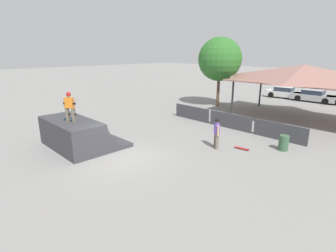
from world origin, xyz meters
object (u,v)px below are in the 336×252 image
object	(u,v)px
skater_on_deck	(70,105)
skateboard_on_deck	(70,119)
parked_car_silver	(314,96)
parked_car_white	(284,93)
skateboard_on_ground	(242,148)
tree_beside_pavilion	(220,59)
trash_bin	(284,143)
bystander_walking	(217,131)

from	to	relation	value
skater_on_deck	skateboard_on_deck	world-z (taller)	skater_on_deck
skater_on_deck	parked_car_silver	size ratio (longest dim) A/B	0.37
skater_on_deck	parked_car_white	world-z (taller)	skater_on_deck
skateboard_on_ground	parked_car_silver	world-z (taller)	parked_car_silver
skater_on_deck	tree_beside_pavilion	size ratio (longest dim) A/B	0.25
skateboard_on_deck	trash_bin	xyz separation A→B (m)	(8.40, 8.12, -1.25)
skateboard_on_ground	trash_bin	xyz separation A→B (m)	(1.62, 1.49, 0.37)
skater_on_deck	trash_bin	distance (m)	11.62
trash_bin	parked_car_white	xyz separation A→B (m)	(-6.94, 16.80, 0.18)
bystander_walking	parked_car_silver	size ratio (longest dim) A/B	0.40
bystander_walking	tree_beside_pavilion	world-z (taller)	tree_beside_pavilion
skateboard_on_ground	parked_car_silver	xyz separation A→B (m)	(-2.14, 18.07, 0.54)
tree_beside_pavilion	trash_bin	bearing A→B (deg)	-37.68
parked_car_white	parked_car_silver	bearing A→B (deg)	-7.68
bystander_walking	parked_car_silver	world-z (taller)	bystander_walking
trash_bin	parked_car_silver	world-z (taller)	parked_car_silver
tree_beside_pavilion	trash_bin	xyz separation A→B (m)	(9.64, -7.45, -4.06)
trash_bin	skater_on_deck	bearing A→B (deg)	-133.69
bystander_walking	parked_car_white	world-z (taller)	bystander_walking
skateboard_on_deck	trash_bin	world-z (taller)	skateboard_on_deck
parked_car_silver	parked_car_white	bearing A→B (deg)	175.65
parked_car_silver	skater_on_deck	bearing A→B (deg)	-99.87
bystander_walking	trash_bin	bearing A→B (deg)	-98.29
skateboard_on_ground	trash_bin	size ratio (longest dim) A/B	0.99
skateboard_on_ground	tree_beside_pavilion	world-z (taller)	tree_beside_pavilion
skater_on_deck	parked_car_white	size ratio (longest dim) A/B	0.38
parked_car_silver	bystander_walking	bearing A→B (deg)	-87.47
parked_car_white	parked_car_silver	distance (m)	3.19
parked_car_silver	skateboard_on_deck	bearing A→B (deg)	-101.06
skateboard_on_ground	tree_beside_pavilion	size ratio (longest dim) A/B	0.13
skateboard_on_deck	parked_car_silver	world-z (taller)	skateboard_on_deck
skater_on_deck	skateboard_on_deck	size ratio (longest dim) A/B	2.00
bystander_walking	parked_car_silver	bearing A→B (deg)	-45.32
parked_car_silver	trash_bin	bearing A→B (deg)	-77.65
skateboard_on_deck	tree_beside_pavilion	size ratio (longest dim) A/B	0.12
tree_beside_pavilion	skateboard_on_ground	bearing A→B (deg)	-48.06
skater_on_deck	skateboard_on_ground	xyz separation A→B (m)	(6.28, 6.78, -2.49)
skateboard_on_deck	bystander_walking	bearing A→B (deg)	36.36
bystander_walking	parked_car_silver	xyz separation A→B (m)	(-0.97, 18.91, -0.41)
skater_on_deck	parked_car_white	bearing A→B (deg)	50.01
skater_on_deck	tree_beside_pavilion	xyz separation A→B (m)	(-1.75, 15.71, 1.94)
tree_beside_pavilion	parked_car_silver	size ratio (longest dim) A/B	1.49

